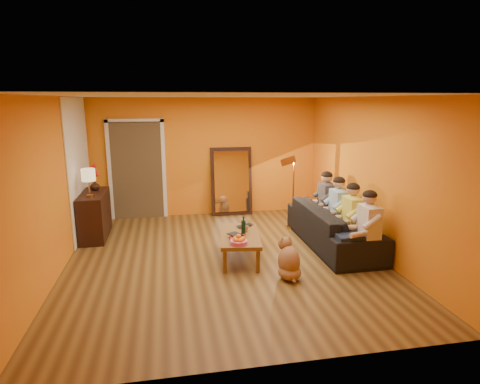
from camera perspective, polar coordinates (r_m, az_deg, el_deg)
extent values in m
cube|color=brown|center=(6.65, -2.21, -9.51)|extent=(5.00, 5.50, 0.00)
cube|color=white|center=(6.15, -2.43, 13.50)|extent=(5.00, 5.50, 0.00)
cube|color=orange|center=(8.96, -4.85, 4.95)|extent=(5.00, 0.00, 2.60)
cube|color=orange|center=(6.42, -24.99, 0.59)|extent=(0.00, 5.50, 2.60)
cube|color=orange|center=(7.06, 18.20, 2.19)|extent=(0.00, 5.50, 2.60)
cube|color=white|center=(8.09, -21.91, 3.20)|extent=(0.02, 1.90, 2.58)
cube|color=#3F2D19|center=(9.06, -14.36, 3.07)|extent=(1.06, 0.30, 2.10)
cube|color=white|center=(9.00, -18.03, 2.78)|extent=(0.08, 0.06, 2.20)
cube|color=white|center=(8.92, -10.75, 3.10)|extent=(0.08, 0.06, 2.20)
cube|color=white|center=(8.83, -14.80, 9.80)|extent=(1.22, 0.06, 0.08)
cube|color=black|center=(9.01, -1.22, 1.55)|extent=(0.92, 0.27, 1.51)
cube|color=white|center=(8.97, -1.18, 1.50)|extent=(0.78, 0.21, 1.35)
cube|color=black|center=(8.04, -19.95, -3.10)|extent=(0.44, 1.18, 0.85)
imported|color=black|center=(7.33, 13.11, -4.75)|extent=(2.42, 0.94, 0.71)
cylinder|color=black|center=(6.43, 0.49, -4.83)|extent=(0.07, 0.07, 0.31)
imported|color=#B27F3F|center=(6.64, 0.80, -5.25)|extent=(0.11, 0.11, 0.09)
imported|color=black|center=(6.88, 0.91, -4.90)|extent=(0.37, 0.32, 0.02)
imported|color=black|center=(6.30, -1.32, -6.59)|extent=(0.23, 0.29, 0.02)
imported|color=red|center=(6.31, -1.25, -6.36)|extent=(0.28, 0.31, 0.02)
imported|color=black|center=(6.28, -1.31, -6.25)|extent=(0.26, 0.28, 0.02)
imported|color=black|center=(8.16, -19.95, 0.89)|extent=(0.18, 0.18, 0.19)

